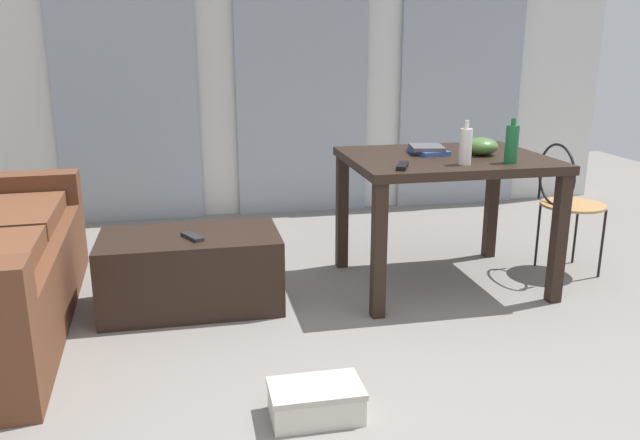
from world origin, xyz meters
The scene contains 14 objects.
ground_plane centered at (0.00, 1.47, 0.00)m, with size 8.97×8.97×0.00m, color gray.
wall_back centered at (0.00, 3.74, 1.21)m, with size 5.54×0.10×2.42m, color silver.
curtains centered at (0.00, 3.65, 1.07)m, with size 3.94×0.03×2.13m.
coffee_table centered at (-0.98, 1.73, 0.21)m, with size 0.97×0.53×0.42m.
craft_table centered at (0.51, 1.79, 0.68)m, with size 1.14×0.92×0.79m.
wire_chair centered at (1.32, 1.81, 0.52)m, with size 0.40×0.40×0.83m.
bottle_near centered at (0.77, 1.50, 0.89)m, with size 0.07×0.07×0.24m.
bottle_far centered at (0.50, 1.51, 0.89)m, with size 0.07×0.07×0.24m.
bowl centered at (0.72, 1.77, 0.84)m, with size 0.19×0.19×0.10m, color #477033.
book_stack centered at (0.43, 1.88, 0.81)m, with size 0.22×0.26×0.05m.
tv_remote_on_table centered at (0.14, 1.48, 0.80)m, with size 0.05×0.18×0.02m, color black.
scissors centered at (0.76, 1.99, 0.79)m, with size 0.07×0.12×0.00m.
tv_remote_primary centered at (-0.96, 1.66, 0.43)m, with size 0.05×0.17×0.02m, color #232326.
shoebox centered at (-0.52, 0.51, 0.07)m, with size 0.37×0.22×0.14m.
Camera 1 is at (-0.96, -1.65, 1.43)m, focal length 35.69 mm.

